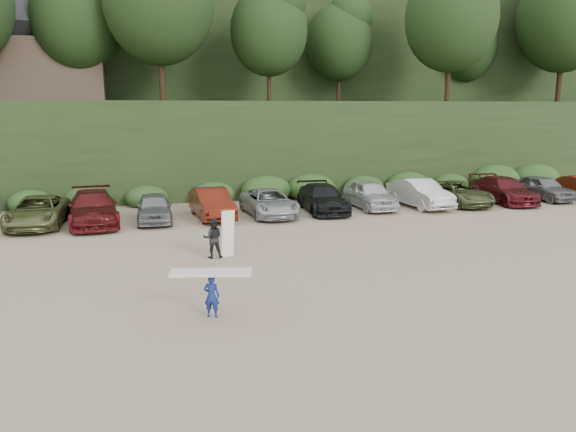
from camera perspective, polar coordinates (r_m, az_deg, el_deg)
name	(u,v)px	position (r m, az deg, el deg)	size (l,w,h in m)	color
ground	(328,266)	(20.42, 4.05, -5.04)	(120.00, 120.00, 0.00)	tan
hillside_backdrop	(194,46)	(55.02, -9.51, 16.70)	(90.00, 41.50, 28.00)	black
parked_cars	(285,200)	(29.94, -0.28, 1.62)	(39.30, 5.75, 1.64)	#BBBBC0
child_surfer	(211,286)	(15.42, -7.79, -7.03)	(2.26, 1.13, 1.31)	navy
adult_surfer	(214,238)	(21.41, -7.51, -2.18)	(1.24, 0.66, 1.82)	black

